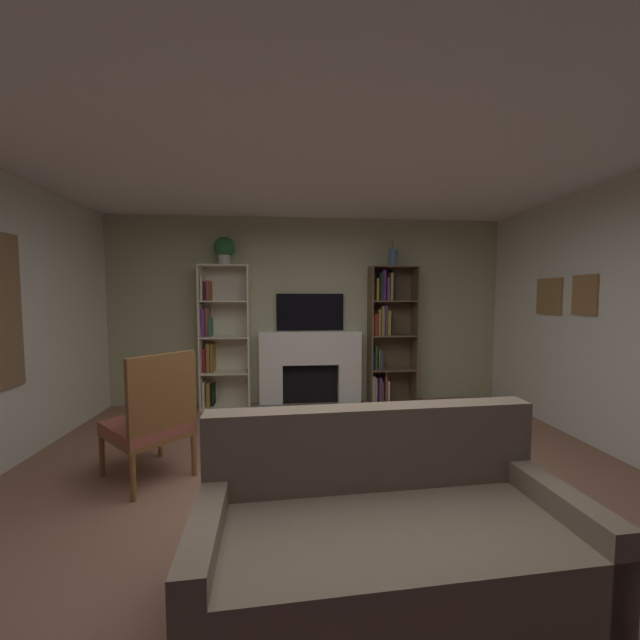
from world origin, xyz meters
The scene contains 11 objects.
ground_plane centered at (0.00, 0.00, 0.00)m, with size 6.78×6.78×0.00m, color #8F634E.
wall_back_accent centered at (0.00, 2.79, 1.34)m, with size 5.77×0.06×2.68m, color #AEAF87.
ceiling centered at (0.00, 0.00, 2.71)m, with size 5.77×5.65×0.06m, color white.
fireplace centered at (0.00, 2.65, 0.56)m, with size 1.55×0.53×1.06m.
tv centered at (0.00, 2.73, 1.33)m, with size 0.97×0.06×0.53m, color black.
bookshelf_left centered at (-1.26, 2.64, 0.96)m, with size 0.67×0.34×1.98m.
bookshelf_right centered at (1.11, 2.64, 1.03)m, with size 0.67×0.33×1.98m.
potted_plant centered at (-1.19, 2.61, 2.20)m, with size 0.28×0.28×0.39m.
vase_with_flowers centered at (1.19, 2.61, 2.11)m, with size 0.12×0.12×0.41m.
couch centered at (0.18, -0.76, 0.30)m, with size 1.97×0.93×0.92m.
armchair centered at (-1.47, 0.60, 0.52)m, with size 0.85×0.85×1.10m.
Camera 1 is at (-0.32, -2.51, 1.57)m, focal length 20.40 mm.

